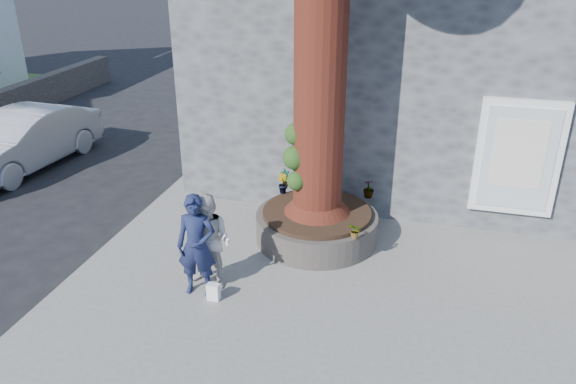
% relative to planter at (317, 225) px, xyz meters
% --- Properties ---
extents(ground, '(120.00, 120.00, 0.00)m').
position_rel_planter_xyz_m(ground, '(-0.80, -2.00, -0.41)').
color(ground, black).
rests_on(ground, ground).
extents(pavement, '(9.00, 8.00, 0.12)m').
position_rel_planter_xyz_m(pavement, '(0.70, -1.00, -0.35)').
color(pavement, slate).
rests_on(pavement, ground).
extents(yellow_line, '(0.10, 30.00, 0.01)m').
position_rel_planter_xyz_m(yellow_line, '(-3.85, -1.00, -0.41)').
color(yellow_line, yellow).
rests_on(yellow_line, ground).
extents(stone_shop, '(10.30, 8.30, 6.30)m').
position_rel_planter_xyz_m(stone_shop, '(1.70, 5.20, 2.75)').
color(stone_shop, '#45474A').
rests_on(stone_shop, ground).
extents(planter, '(2.30, 2.30, 0.60)m').
position_rel_planter_xyz_m(planter, '(0.00, 0.00, 0.00)').
color(planter, black).
rests_on(planter, pavement).
extents(man, '(0.68, 0.51, 1.71)m').
position_rel_planter_xyz_m(man, '(-1.46, -2.21, 0.56)').
color(man, '#161D3E').
rests_on(man, pavement).
extents(woman, '(0.88, 0.73, 1.63)m').
position_rel_planter_xyz_m(woman, '(-1.35, -1.99, 0.52)').
color(woman, silver).
rests_on(woman, pavement).
extents(shopping_bag, '(0.20, 0.12, 0.28)m').
position_rel_planter_xyz_m(shopping_bag, '(-1.16, -2.36, -0.15)').
color(shopping_bag, white).
rests_on(shopping_bag, pavement).
extents(car_silver, '(1.87, 4.51, 1.45)m').
position_rel_planter_xyz_m(car_silver, '(-8.00, 1.97, 0.31)').
color(car_silver, '#A6A7AD').
rests_on(car_silver, ground).
extents(plant_a, '(0.26, 0.26, 0.41)m').
position_rel_planter_xyz_m(plant_a, '(-0.85, 0.85, 0.51)').
color(plant_a, gray).
rests_on(plant_a, planter).
extents(plant_b, '(0.30, 0.30, 0.39)m').
position_rel_planter_xyz_m(plant_b, '(-0.85, 0.62, 0.50)').
color(plant_b, gray).
rests_on(plant_b, planter).
extents(plant_c, '(0.28, 0.28, 0.38)m').
position_rel_planter_xyz_m(plant_c, '(0.85, 0.85, 0.50)').
color(plant_c, gray).
rests_on(plant_c, planter).
extents(plant_d, '(0.30, 0.31, 0.26)m').
position_rel_planter_xyz_m(plant_d, '(0.85, -0.85, 0.44)').
color(plant_d, gray).
rests_on(plant_d, planter).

